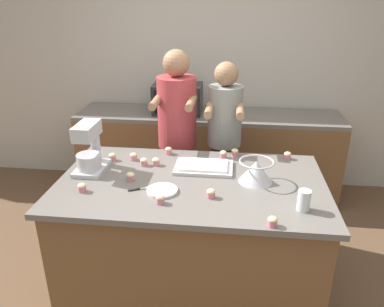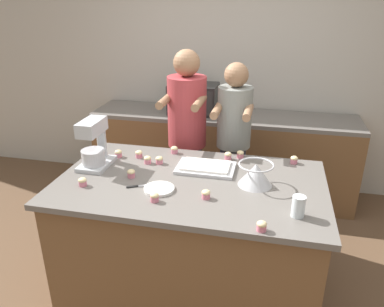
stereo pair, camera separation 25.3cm
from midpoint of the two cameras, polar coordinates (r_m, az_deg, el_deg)
name	(u,v)px [view 2 (the right image)]	position (r m, az deg, el deg)	size (l,w,h in m)	color
ground_plane	(190,285)	(3.09, 2.25, -19.54)	(16.00, 16.00, 0.00)	brown
back_wall	(229,68)	(4.23, 7.45, 12.78)	(10.00, 0.06, 2.70)	#B2ADA3
island_counter	(190,236)	(2.80, 2.40, -12.57)	(1.82, 1.07, 0.92)	brown
back_counter	(222,155)	(4.15, 6.33, -0.20)	(2.80, 0.60, 0.92)	brown
person_left	(187,140)	(3.34, 1.40, 1.98)	(0.35, 0.51, 1.69)	#33384C
person_right	(233,148)	(3.31, 8.45, 0.76)	(0.31, 0.49, 1.59)	#33384C
stand_mixer	(94,146)	(2.77, -12.15, 1.06)	(0.20, 0.30, 0.36)	#B2B7BC
mixing_bowl	(256,174)	(2.53, 12.52, -3.10)	(0.24, 0.24, 0.15)	#BCBCC1
baking_tray	(206,167)	(2.72, 4.77, -2.17)	(0.42, 0.27, 0.04)	#BCBCC1
microwave_oven	(193,98)	(3.99, 2.06, 8.35)	(0.51, 0.34, 0.31)	black
drinking_glass	(298,206)	(2.26, 19.06, -7.72)	(0.08, 0.08, 0.13)	silver
small_plate	(159,189)	(2.44, -2.06, -5.49)	(0.20, 0.20, 0.02)	white
knife	(141,186)	(2.50, -4.96, -5.00)	(0.20, 0.11, 0.01)	#BCBCC1
cupcake_0	(131,173)	(2.61, -6.53, -3.09)	(0.05, 0.05, 0.06)	#D17084
cupcake_1	(148,160)	(2.81, -4.24, -1.00)	(0.05, 0.05, 0.06)	#D17084
cupcake_2	(118,153)	(2.95, -8.76, -0.04)	(0.05, 0.05, 0.06)	#D17084
cupcake_3	(155,197)	(2.30, -2.60, -6.74)	(0.05, 0.05, 0.06)	#D17084
cupcake_4	(240,154)	(2.94, 9.84, -0.14)	(0.05, 0.05, 0.06)	#D17084
cupcake_5	(102,152)	(3.00, -11.26, 0.22)	(0.05, 0.05, 0.06)	#D17084
cupcake_6	(228,156)	(2.90, 8.02, -0.37)	(0.05, 0.05, 0.06)	#D17084
cupcake_7	(206,194)	(2.34, 5.26, -6.27)	(0.05, 0.05, 0.06)	#D17084
cupcake_8	(174,150)	(2.98, -0.28, 0.54)	(0.05, 0.05, 0.06)	#D17084
cupcake_9	(262,226)	(2.10, 14.06, -10.76)	(0.05, 0.05, 0.06)	#D17084
cupcake_10	(294,160)	(2.94, 17.70, -0.95)	(0.05, 0.05, 0.06)	#D17084
cupcake_11	(139,154)	(2.92, -5.64, -0.12)	(0.05, 0.05, 0.06)	#D17084
cupcake_12	(83,182)	(2.55, -13.65, -4.28)	(0.05, 0.05, 0.06)	#D17084
cupcake_13	(159,160)	(2.80, -2.43, -1.04)	(0.05, 0.05, 0.06)	#D17084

